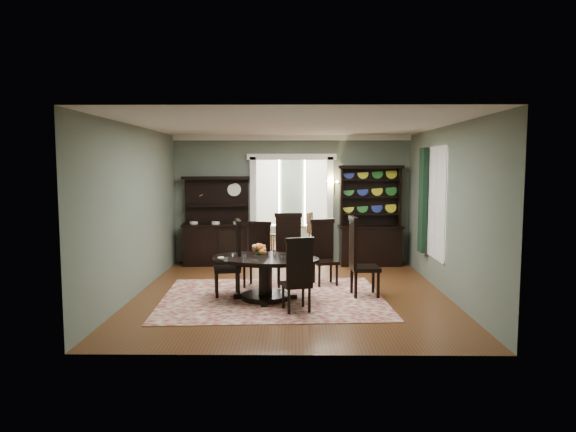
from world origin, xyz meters
The scene contains 19 objects.
room centered at (0.00, 0.04, 1.58)m, with size 5.51×6.01×3.01m.
parlor centered at (0.00, 5.53, 1.52)m, with size 3.51×3.50×3.01m.
doorway_trim centered at (0.00, 3.00, 1.62)m, with size 2.08×0.25×2.57m.
right_window centered at (2.69, 0.93, 1.60)m, with size 0.15×1.47×2.12m.
wall_sconce centered at (0.95, 2.85, 1.89)m, with size 0.27×0.21×0.21m.
rug centered at (-0.31, -0.31, 0.01)m, with size 3.81×3.01×0.01m, color maroon.
dining_table centered at (-0.44, -0.38, 0.51)m, with size 2.08×2.07×0.74m.
centerpiece centered at (-0.52, -0.36, 0.80)m, with size 1.35×0.87×0.22m.
chair_far_left centered at (-0.64, 0.62, 0.65)m, with size 0.56×0.54×1.23m.
chair_far_mid centered at (-0.05, 0.72, 0.73)m, with size 0.54×0.51×1.39m.
chair_far_right centered at (0.63, 0.82, 0.66)m, with size 0.56×0.55×1.26m.
chair_end_left centered at (-1.02, -0.11, 0.71)m, with size 0.56×0.58×1.35m.
chair_end_right centered at (1.18, -0.15, 0.74)m, with size 0.53×0.55×1.41m.
chair_near centered at (0.12, -1.19, 0.63)m, with size 0.54×0.53×1.20m.
sideboard centered at (-1.75, 2.76, 0.72)m, with size 1.60×0.69×2.05m.
welsh_dresser centered at (1.82, 2.75, 0.83)m, with size 1.49×0.57×2.30m.
parlor_table centered at (-0.07, 4.57, 0.45)m, with size 0.75×0.75×0.69m.
parlor_chair_left centered at (-0.32, 4.62, 0.51)m, with size 0.43×0.42×0.95m.
parlor_chair_right centered at (0.60, 4.77, 0.55)m, with size 0.49×0.48×1.03m.
Camera 1 is at (0.04, -9.04, 2.29)m, focal length 32.00 mm.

